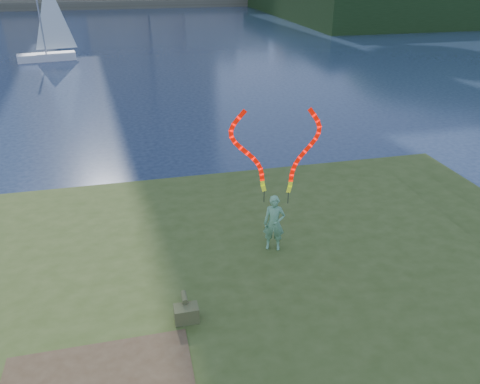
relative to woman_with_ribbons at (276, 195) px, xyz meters
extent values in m
plane|color=#18243C|center=(-1.90, -0.67, -2.26)|extent=(320.00, 320.00, 0.00)
cube|color=#374719|center=(-1.90, -3.17, -2.11)|extent=(20.00, 18.00, 0.30)
cube|color=#374719|center=(-1.90, -2.87, -1.86)|extent=(17.00, 15.00, 0.30)
cube|color=#374719|center=(-1.90, -2.67, -1.61)|extent=(14.00, 12.00, 0.30)
imported|color=#1E7C30|center=(-0.02, -0.03, -0.75)|extent=(0.60, 0.50, 1.42)
cylinder|color=black|center=(-0.24, 0.15, -0.10)|extent=(0.02, 0.02, 0.30)
cylinder|color=black|center=(0.30, -0.05, -0.10)|extent=(0.02, 0.02, 0.30)
cube|color=#4B4C29|center=(-2.44, -2.12, -1.29)|extent=(0.47, 0.32, 0.34)
cylinder|color=#4B4C29|center=(-2.44, -1.89, -1.07)|extent=(0.11, 0.32, 0.11)
cube|color=silver|center=(-9.24, 31.18, -2.00)|extent=(4.52, 2.13, 0.61)
cylinder|color=gray|center=(-9.24, 31.18, 1.38)|extent=(0.12, 0.12, 6.60)
camera|label=1|loc=(-3.06, -9.31, 4.92)|focal=35.00mm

